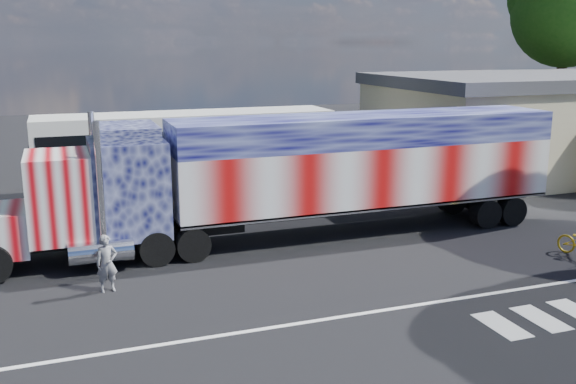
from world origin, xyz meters
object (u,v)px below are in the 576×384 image
object	(u,v)px
coach_bus	(188,154)
tree_far_ne	(569,13)
semi_truck	(296,173)
woman	(107,263)

from	to	relation	value
coach_bus	tree_far_ne	xyz separation A→B (m)	(28.41, 8.37, 6.82)
semi_truck	woman	world-z (taller)	semi_truck
semi_truck	coach_bus	bearing A→B (deg)	106.90
semi_truck	coach_bus	size ratio (longest dim) A/B	1.66
semi_truck	coach_bus	world-z (taller)	semi_truck
coach_bus	tree_far_ne	bearing A→B (deg)	16.41
coach_bus	woman	bearing A→B (deg)	-112.76
coach_bus	tree_far_ne	distance (m)	30.39
tree_far_ne	coach_bus	bearing A→B (deg)	-163.59
tree_far_ne	woman	bearing A→B (deg)	-150.09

